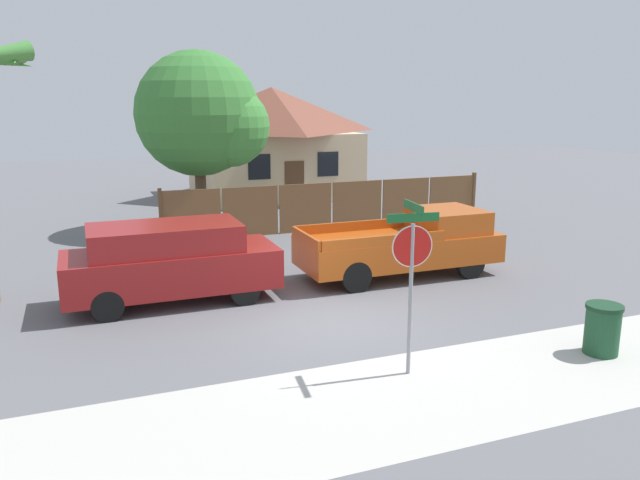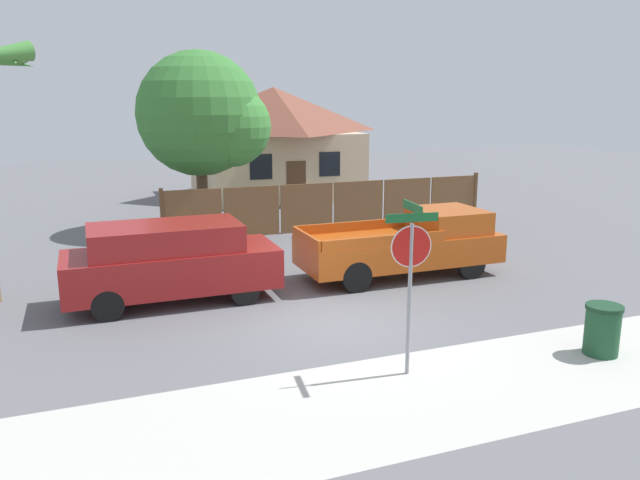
% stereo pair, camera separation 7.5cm
% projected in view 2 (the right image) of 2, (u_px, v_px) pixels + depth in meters
% --- Properties ---
extents(ground_plane, '(80.00, 80.00, 0.00)m').
position_uv_depth(ground_plane, '(333.00, 323.00, 13.44)').
color(ground_plane, slate).
extents(sidewalk_strip, '(36.00, 3.20, 0.01)m').
position_uv_depth(sidewalk_strip, '(415.00, 396.00, 10.16)').
color(sidewalk_strip, beige).
rests_on(sidewalk_strip, ground).
extents(wooden_fence, '(12.35, 0.12, 1.85)m').
position_uv_depth(wooden_fence, '(333.00, 206.00, 22.77)').
color(wooden_fence, brown).
rests_on(wooden_fence, ground).
extents(house, '(7.72, 7.14, 5.24)m').
position_uv_depth(house, '(274.00, 140.00, 30.43)').
color(house, beige).
rests_on(house, ground).
extents(oak_tree, '(4.66, 4.44, 6.41)m').
position_uv_depth(oak_tree, '(206.00, 117.00, 22.22)').
color(oak_tree, brown).
rests_on(oak_tree, ground).
extents(red_suv, '(4.93, 1.97, 1.88)m').
position_uv_depth(red_suv, '(171.00, 260.00, 14.68)').
color(red_suv, maroon).
rests_on(red_suv, ground).
extents(orange_pickup, '(5.44, 2.05, 1.75)m').
position_uv_depth(orange_pickup, '(408.00, 244.00, 16.91)').
color(orange_pickup, '#B74C14').
rests_on(orange_pickup, ground).
extents(stop_sign, '(0.92, 0.83, 3.06)m').
position_uv_depth(stop_sign, '(411.00, 260.00, 10.53)').
color(stop_sign, gray).
rests_on(stop_sign, ground).
extents(trash_bin, '(0.68, 0.68, 0.97)m').
position_uv_depth(trash_bin, '(602.00, 330.00, 11.72)').
color(trash_bin, '#1E4C2D').
rests_on(trash_bin, ground).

